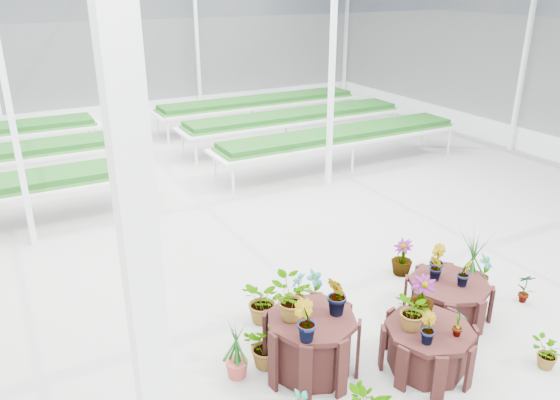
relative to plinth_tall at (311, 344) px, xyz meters
name	(u,v)px	position (x,y,z in m)	size (l,w,h in m)	color
ground_plane	(304,312)	(0.55, 1.06, -0.36)	(24.00, 24.00, 0.00)	gray
greenhouse_shell	(307,154)	(0.55, 1.06, 1.89)	(18.00, 24.00, 4.50)	white
steel_frame	(307,154)	(0.55, 1.06, 1.89)	(18.00, 24.00, 4.50)	silver
nursery_benches	(151,149)	(0.55, 8.26, 0.06)	(16.00, 7.00, 0.84)	silver
plinth_tall	(311,344)	(0.00, 0.00, 0.00)	(1.06, 1.06, 0.72)	black
plinth_mid	(427,348)	(1.20, -0.60, -0.09)	(1.05, 1.05, 0.55)	black
plinth_low	(447,299)	(2.20, 0.10, -0.11)	(1.10, 1.10, 0.50)	black
nursery_plants	(362,311)	(0.78, 0.10, 0.14)	(4.52, 3.23, 1.26)	#144213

